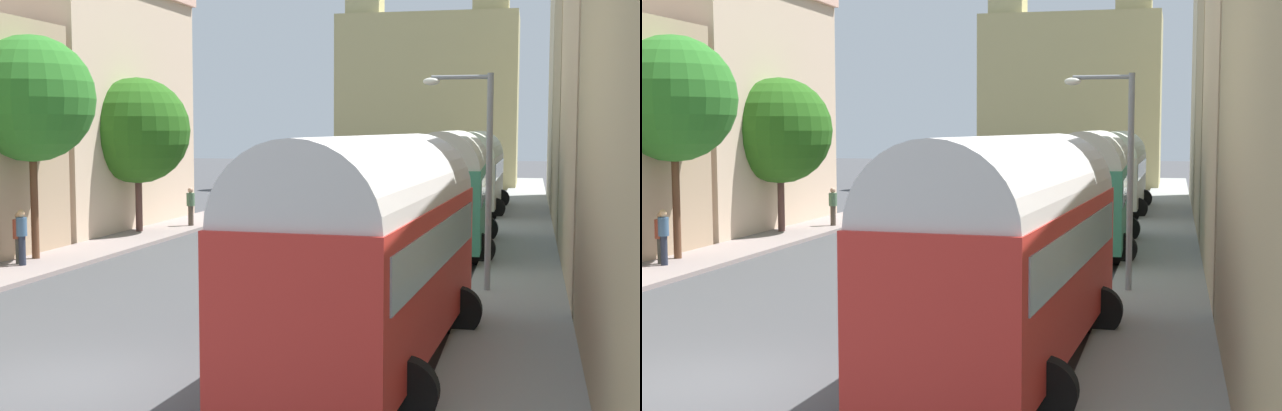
# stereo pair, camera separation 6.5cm
# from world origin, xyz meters

# --- Properties ---
(ground_plane) EXTENTS (154.00, 154.00, 0.00)m
(ground_plane) POSITION_xyz_m (0.00, 27.00, 0.00)
(ground_plane) COLOR #444447
(sidewalk_left) EXTENTS (2.50, 70.00, 0.14)m
(sidewalk_left) POSITION_xyz_m (-7.25, 27.00, 0.07)
(sidewalk_left) COLOR gray
(sidewalk_left) RESTS_ON ground
(sidewalk_right) EXTENTS (2.50, 70.00, 0.14)m
(sidewalk_right) POSITION_xyz_m (7.25, 27.00, 0.07)
(sidewalk_right) COLOR #979993
(sidewalk_right) RESTS_ON ground
(building_left_2) EXTENTS (4.95, 11.47, 10.75)m
(building_left_2) POSITION_xyz_m (-10.75, 21.21, 5.41)
(building_left_2) COLOR beige
(building_left_2) RESTS_ON ground
(building_right_2) EXTENTS (5.09, 11.49, 10.37)m
(building_right_2) POSITION_xyz_m (11.04, 25.20, 5.18)
(building_right_2) COLOR tan
(building_right_2) RESTS_ON ground
(building_right_3) EXTENTS (5.27, 11.85, 12.47)m
(building_right_3) POSITION_xyz_m (11.13, 37.71, 6.24)
(building_right_3) COLOR beige
(building_right_3) RESTS_ON ground
(distant_church) EXTENTS (13.00, 6.81, 20.28)m
(distant_church) POSITION_xyz_m (0.00, 52.31, 7.07)
(distant_church) COLOR tan
(distant_church) RESTS_ON ground
(parked_bus_0) EXTENTS (3.65, 9.64, 4.20)m
(parked_bus_0) POSITION_xyz_m (4.79, 2.22, 2.32)
(parked_bus_0) COLOR red
(parked_bus_0) RESTS_ON ground
(parked_bus_1) EXTENTS (3.42, 9.29, 4.23)m
(parked_bus_1) POSITION_xyz_m (4.80, 17.54, 2.35)
(parked_bus_1) COLOR #3C946E
(parked_bus_1) RESTS_ON ground
(parked_bus_2) EXTENTS (3.40, 9.68, 4.16)m
(parked_bus_2) POSITION_xyz_m (4.74, 32.19, 2.29)
(parked_bus_2) COLOR beige
(parked_bus_2) RESTS_ON ground
(cargo_truck_0) EXTENTS (3.36, 7.18, 2.37)m
(cargo_truck_0) POSITION_xyz_m (-1.62, 21.39, 1.26)
(cargo_truck_0) COLOR #255935
(cargo_truck_0) RESTS_ON ground
(car_0) EXTENTS (2.27, 4.21, 1.44)m
(car_0) POSITION_xyz_m (-1.59, 26.40, 0.73)
(car_0) COLOR beige
(car_0) RESTS_ON ground
(car_1) EXTENTS (2.42, 3.99, 1.48)m
(car_1) POSITION_xyz_m (-1.51, 33.99, 0.76)
(car_1) COLOR #2D2128
(car_1) RESTS_ON ground
(car_2) EXTENTS (2.48, 4.09, 1.44)m
(car_2) POSITION_xyz_m (-1.36, 40.10, 0.74)
(car_2) COLOR #52924A
(car_2) RESTS_ON ground
(car_3) EXTENTS (2.13, 4.26, 1.54)m
(car_3) POSITION_xyz_m (-1.53, 46.86, 0.77)
(car_3) COLOR silver
(car_3) RESTS_ON ground
(car_4) EXTENTS (2.39, 4.33, 1.56)m
(car_4) POSITION_xyz_m (1.96, 7.27, 0.78)
(car_4) COLOR gray
(car_4) RESTS_ON ground
(car_5) EXTENTS (2.48, 3.74, 1.45)m
(car_5) POSITION_xyz_m (2.20, 18.66, 0.74)
(car_5) COLOR silver
(car_5) RESTS_ON ground
(car_6) EXTENTS (2.19, 3.75, 1.54)m
(car_6) POSITION_xyz_m (2.00, 30.68, 0.77)
(car_6) COLOR gray
(car_6) RESTS_ON ground
(car_7) EXTENTS (2.42, 4.17, 1.60)m
(car_7) POSITION_xyz_m (1.44, 38.05, 0.79)
(car_7) COLOR silver
(car_7) RESTS_ON ground
(pedestrian_0) EXTENTS (0.41, 0.41, 1.85)m
(pedestrian_0) POSITION_xyz_m (-7.51, 10.41, 1.08)
(pedestrian_0) COLOR #282E40
(pedestrian_0) RESTS_ON ground
(pedestrian_1) EXTENTS (0.46, 0.46, 1.78)m
(pedestrian_1) POSITION_xyz_m (-6.64, 21.87, 1.02)
(pedestrian_1) COLOR #4E4238
(pedestrian_1) RESTS_ON ground
(pedestrian_3) EXTENTS (0.53, 0.53, 1.74)m
(pedestrian_3) POSITION_xyz_m (-7.75, 10.65, 0.99)
(pedestrian_3) COLOR #44463F
(pedestrian_3) RESTS_ON ground
(streetlamp_near) EXTENTS (1.80, 0.28, 5.72)m
(streetlamp_near) POSITION_xyz_m (6.23, 9.63, 3.48)
(streetlamp_near) COLOR gray
(streetlamp_near) RESTS_ON ground
(roadside_tree_1) EXTENTS (4.03, 4.03, 7.27)m
(roadside_tree_1) POSITION_xyz_m (-7.90, 11.79, 5.25)
(roadside_tree_1) COLOR brown
(roadside_tree_1) RESTS_ON ground
(roadside_tree_2) EXTENTS (4.26, 4.26, 6.35)m
(roadside_tree_2) POSITION_xyz_m (-7.90, 19.45, 4.22)
(roadside_tree_2) COLOR brown
(roadside_tree_2) RESTS_ON ground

